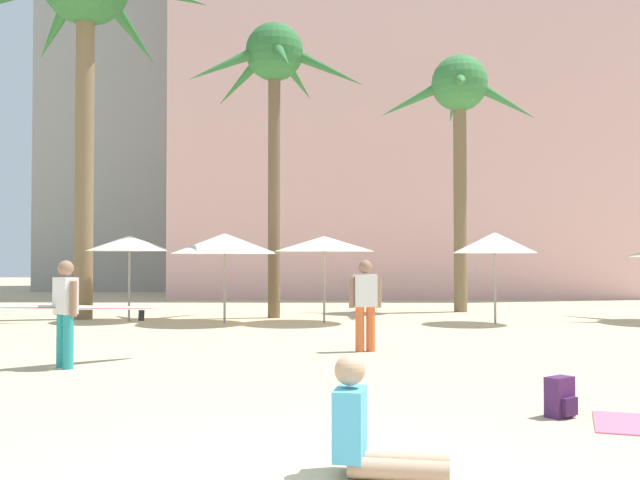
{
  "coord_description": "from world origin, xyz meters",
  "views": [
    {
      "loc": [
        0.18,
        -5.3,
        1.65
      ],
      "look_at": [
        -0.03,
        7.67,
        1.99
      ],
      "focal_mm": 41.24,
      "sensor_mm": 36.0,
      "label": 1
    }
  ],
  "objects_px": {
    "person_far_left": "(369,432)",
    "cafe_umbrella_3": "(225,244)",
    "cafe_umbrella_0": "(495,243)",
    "person_mid_center": "(365,301)",
    "palm_tree_far_left": "(459,103)",
    "palm_tree_right": "(86,3)",
    "palm_tree_center": "(274,73)",
    "person_far_right": "(69,308)",
    "cafe_umbrella_1": "(129,243)",
    "cafe_umbrella_2": "(324,244)",
    "backpack": "(561,398)"
  },
  "relations": [
    {
      "from": "person_far_left",
      "to": "cafe_umbrella_3",
      "type": "bearing_deg",
      "value": 112.41
    },
    {
      "from": "cafe_umbrella_0",
      "to": "person_mid_center",
      "type": "bearing_deg",
      "value": -122.33
    },
    {
      "from": "cafe_umbrella_0",
      "to": "palm_tree_far_left",
      "type": "bearing_deg",
      "value": 91.75
    },
    {
      "from": "palm_tree_right",
      "to": "cafe_umbrella_0",
      "type": "distance_m",
      "value": 12.97
    },
    {
      "from": "cafe_umbrella_0",
      "to": "cafe_umbrella_3",
      "type": "bearing_deg",
      "value": 179.66
    },
    {
      "from": "palm_tree_center",
      "to": "person_far_right",
      "type": "distance_m",
      "value": 11.5
    },
    {
      "from": "palm_tree_far_left",
      "to": "cafe_umbrella_1",
      "type": "bearing_deg",
      "value": -158.58
    },
    {
      "from": "cafe_umbrella_3",
      "to": "person_mid_center",
      "type": "bearing_deg",
      "value": -59.4
    },
    {
      "from": "cafe_umbrella_1",
      "to": "person_mid_center",
      "type": "xyz_separation_m",
      "value": [
        5.99,
        -6.27,
        -1.18
      ]
    },
    {
      "from": "person_far_left",
      "to": "person_mid_center",
      "type": "bearing_deg",
      "value": 97.03
    },
    {
      "from": "cafe_umbrella_0",
      "to": "cafe_umbrella_2",
      "type": "height_order",
      "value": "cafe_umbrella_0"
    },
    {
      "from": "cafe_umbrella_3",
      "to": "person_far_left",
      "type": "height_order",
      "value": "cafe_umbrella_3"
    },
    {
      "from": "palm_tree_far_left",
      "to": "cafe_umbrella_0",
      "type": "height_order",
      "value": "palm_tree_far_left"
    },
    {
      "from": "palm_tree_right",
      "to": "backpack",
      "type": "height_order",
      "value": "palm_tree_right"
    },
    {
      "from": "person_far_right",
      "to": "person_mid_center",
      "type": "xyz_separation_m",
      "value": [
        4.64,
        1.96,
        -0.0
      ]
    },
    {
      "from": "palm_tree_center",
      "to": "palm_tree_right",
      "type": "distance_m",
      "value": 5.56
    },
    {
      "from": "palm_tree_far_left",
      "to": "person_mid_center",
      "type": "bearing_deg",
      "value": -109.02
    },
    {
      "from": "cafe_umbrella_1",
      "to": "palm_tree_far_left",
      "type": "bearing_deg",
      "value": 21.42
    },
    {
      "from": "cafe_umbrella_0",
      "to": "person_far_right",
      "type": "xyz_separation_m",
      "value": [
        -8.21,
        -7.6,
        -1.17
      ]
    },
    {
      "from": "cafe_umbrella_3",
      "to": "person_far_right",
      "type": "xyz_separation_m",
      "value": [
        -1.28,
        -7.64,
        -1.15
      ]
    },
    {
      "from": "backpack",
      "to": "person_far_right",
      "type": "distance_m",
      "value": 7.34
    },
    {
      "from": "cafe_umbrella_1",
      "to": "cafe_umbrella_3",
      "type": "xyz_separation_m",
      "value": [
        2.63,
        -0.59,
        -0.02
      ]
    },
    {
      "from": "palm_tree_far_left",
      "to": "palm_tree_right",
      "type": "xyz_separation_m",
      "value": [
        -10.88,
        -2.99,
        2.19
      ]
    },
    {
      "from": "cafe_umbrella_2",
      "to": "backpack",
      "type": "height_order",
      "value": "cafe_umbrella_2"
    },
    {
      "from": "backpack",
      "to": "cafe_umbrella_0",
      "type": "bearing_deg",
      "value": 132.35
    },
    {
      "from": "person_mid_center",
      "to": "person_far_right",
      "type": "bearing_deg",
      "value": -79.07
    },
    {
      "from": "cafe_umbrella_1",
      "to": "person_far_right",
      "type": "xyz_separation_m",
      "value": [
        1.35,
        -8.23,
        -1.17
      ]
    },
    {
      "from": "cafe_umbrella_2",
      "to": "cafe_umbrella_3",
      "type": "height_order",
      "value": "cafe_umbrella_3"
    },
    {
      "from": "cafe_umbrella_0",
      "to": "cafe_umbrella_3",
      "type": "xyz_separation_m",
      "value": [
        -6.92,
        0.04,
        -0.02
      ]
    },
    {
      "from": "palm_tree_far_left",
      "to": "person_far_right",
      "type": "bearing_deg",
      "value": -124.1
    },
    {
      "from": "palm_tree_right",
      "to": "cafe_umbrella_3",
      "type": "bearing_deg",
      "value": -17.59
    },
    {
      "from": "palm_tree_far_left",
      "to": "cafe_umbrella_3",
      "type": "xyz_separation_m",
      "value": [
        -6.79,
        -4.29,
        -4.55
      ]
    },
    {
      "from": "cafe_umbrella_2",
      "to": "person_mid_center",
      "type": "distance_m",
      "value": 5.96
    },
    {
      "from": "cafe_umbrella_0",
      "to": "cafe_umbrella_2",
      "type": "distance_m",
      "value": 4.36
    },
    {
      "from": "cafe_umbrella_1",
      "to": "backpack",
      "type": "bearing_deg",
      "value": -56.31
    },
    {
      "from": "cafe_umbrella_1",
      "to": "backpack",
      "type": "height_order",
      "value": "cafe_umbrella_1"
    },
    {
      "from": "cafe_umbrella_3",
      "to": "palm_tree_far_left",
      "type": "bearing_deg",
      "value": 32.27
    },
    {
      "from": "cafe_umbrella_0",
      "to": "cafe_umbrella_2",
      "type": "relative_size",
      "value": 0.89
    },
    {
      "from": "palm_tree_far_left",
      "to": "cafe_umbrella_2",
      "type": "height_order",
      "value": "palm_tree_far_left"
    },
    {
      "from": "palm_tree_far_left",
      "to": "palm_tree_center",
      "type": "bearing_deg",
      "value": -156.68
    },
    {
      "from": "palm_tree_far_left",
      "to": "person_far_left",
      "type": "distance_m",
      "value": 18.94
    },
    {
      "from": "cafe_umbrella_2",
      "to": "person_far_left",
      "type": "bearing_deg",
      "value": -87.93
    },
    {
      "from": "cafe_umbrella_3",
      "to": "backpack",
      "type": "relative_size",
      "value": 6.63
    },
    {
      "from": "cafe_umbrella_0",
      "to": "person_far_right",
      "type": "distance_m",
      "value": 11.24
    },
    {
      "from": "person_far_right",
      "to": "palm_tree_far_left",
      "type": "bearing_deg",
      "value": -171.74
    },
    {
      "from": "cafe_umbrella_3",
      "to": "backpack",
      "type": "distance_m",
      "value": 12.37
    },
    {
      "from": "cafe_umbrella_0",
      "to": "cafe_umbrella_1",
      "type": "height_order",
      "value": "cafe_umbrella_0"
    },
    {
      "from": "cafe_umbrella_0",
      "to": "backpack",
      "type": "xyz_separation_m",
      "value": [
        -1.77,
        -11.05,
        -1.87
      ]
    },
    {
      "from": "palm_tree_far_left",
      "to": "palm_tree_center",
      "type": "height_order",
      "value": "palm_tree_center"
    },
    {
      "from": "person_far_left",
      "to": "cafe_umbrella_1",
      "type": "bearing_deg",
      "value": 121.8
    }
  ]
}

